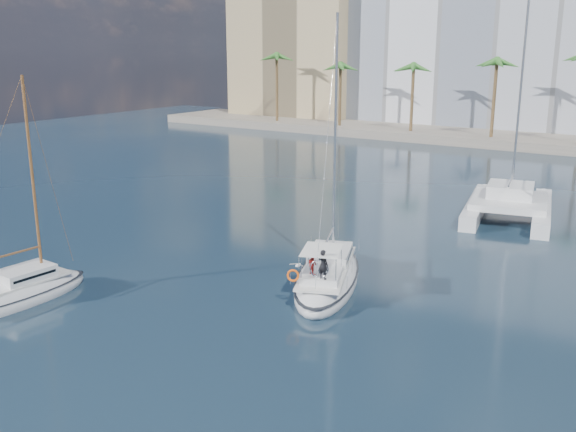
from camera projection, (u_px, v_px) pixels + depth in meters
The scene contains 10 objects.
ground at pixel (270, 282), 35.29m from camera, with size 160.00×160.00×0.00m, color black.
quay at pixel (538, 141), 84.16m from camera, with size 120.00×14.00×1.20m, color gray.
building_modern at pixel (484, 37), 96.84m from camera, with size 42.00×16.00×28.00m, color silver.
building_tan_left at pixel (302, 56), 110.52m from camera, with size 22.00×14.00×22.00m, color tan.
palm_left at pixel (304, 62), 96.76m from camera, with size 3.60×3.60×12.30m.
palm_centre at pixel (538, 66), 78.48m from camera, with size 3.60×3.60×12.30m.
main_sloop at pixel (327, 277), 34.72m from camera, with size 6.79×10.57×15.01m.
small_sloop at pixel (14, 295), 32.31m from camera, with size 2.97×8.40×11.91m.
catamaran at pixel (509, 202), 48.70m from camera, with size 8.24×12.86×17.37m.
seagull at pixel (298, 265), 36.46m from camera, with size 1.09×0.47×0.20m.
Camera 1 is at (19.28, -27.04, 12.53)m, focal length 40.00 mm.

